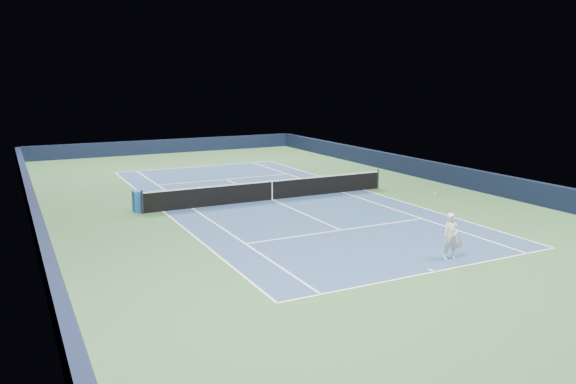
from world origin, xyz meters
name	(u,v)px	position (x,y,z in m)	size (l,w,h in m)	color
ground	(272,200)	(0.00, 0.00, 0.00)	(40.00, 40.00, 0.00)	#2F552E
wall_far	(167,146)	(0.00, 19.82, 0.55)	(22.00, 0.35, 1.10)	black
wall_right	(440,173)	(10.82, 0.00, 0.55)	(0.35, 40.00, 1.10)	black
wall_left	(34,212)	(-10.82, 0.00, 0.55)	(0.35, 40.00, 1.10)	black
court_surface	(272,200)	(0.00, 0.00, 0.00)	(10.97, 23.77, 0.01)	navy
baseline_far	(198,167)	(0.00, 11.88, 0.01)	(10.97, 0.08, 0.00)	white
baseline_near	(435,272)	(0.00, -11.88, 0.01)	(10.97, 0.08, 0.00)	white
sideline_doubles_right	(364,190)	(5.49, 0.00, 0.01)	(0.08, 23.77, 0.00)	white
sideline_doubles_left	(163,211)	(-5.49, 0.00, 0.01)	(0.08, 23.77, 0.00)	white
sideline_singles_right	(342,192)	(4.12, 0.00, 0.01)	(0.08, 23.77, 0.00)	white
sideline_singles_left	(192,208)	(-4.12, 0.00, 0.01)	(0.08, 23.77, 0.00)	white
service_line_far	(226,179)	(0.00, 6.40, 0.01)	(8.23, 0.08, 0.00)	white
service_line_near	(341,230)	(0.00, -6.40, 0.01)	(8.23, 0.08, 0.00)	white
center_service_line	(272,200)	(0.00, 0.00, 0.01)	(0.08, 12.80, 0.00)	white
center_mark_far	(198,167)	(0.00, 11.73, 0.01)	(0.08, 0.30, 0.00)	white
center_mark_near	(432,270)	(0.00, -11.73, 0.01)	(0.08, 0.30, 0.00)	white
tennis_net	(272,190)	(0.00, 0.00, 0.50)	(12.90, 0.10, 1.07)	black
sponsor_cube	(140,201)	(-6.40, 0.46, 0.48)	(0.61, 0.55, 0.97)	#1E4FB4
tennis_player	(451,236)	(1.31, -11.13, 0.79)	(0.77, 1.27, 2.08)	silver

